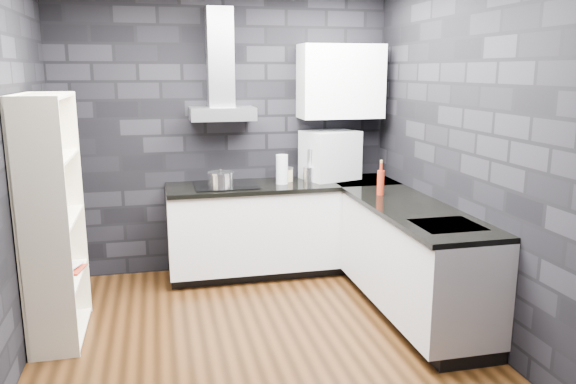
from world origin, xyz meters
name	(u,v)px	position (x,y,z in m)	size (l,w,h in m)	color
ground	(256,337)	(0.00, 0.00, 0.00)	(3.20, 3.20, 0.00)	#3C220E
wall_back	(226,134)	(0.00, 1.62, 1.35)	(3.20, 0.05, 2.70)	black
wall_front	(319,217)	(0.00, -1.62, 1.35)	(3.20, 0.05, 2.70)	black
wall_left	(2,168)	(-1.62, 0.00, 1.35)	(0.05, 3.20, 2.70)	black
wall_right	(464,151)	(1.62, 0.00, 1.35)	(0.05, 3.20, 2.70)	black
toekick_back	(282,266)	(0.50, 1.34, 0.05)	(2.18, 0.50, 0.10)	black
toekick_right	(415,308)	(1.34, 0.10, 0.05)	(0.50, 1.78, 0.10)	black
counter_back_cab	(283,225)	(0.50, 1.30, 0.48)	(2.20, 0.60, 0.76)	silver
counter_right_cab	(413,259)	(1.30, 0.10, 0.48)	(0.60, 1.80, 0.76)	silver
counter_back_top	(283,185)	(0.50, 1.29, 0.88)	(2.20, 0.62, 0.04)	black
counter_right_top	(414,210)	(1.29, 0.10, 0.88)	(0.62, 1.80, 0.04)	black
counter_corner_top	(362,181)	(1.30, 1.30, 0.88)	(0.62, 0.62, 0.04)	black
hood_body	(222,114)	(-0.05, 1.43, 1.56)	(0.60, 0.34, 0.12)	#B1B2B7
hood_chimney	(220,58)	(-0.05, 1.50, 2.07)	(0.24, 0.20, 0.90)	#B1B2B7
upper_cabinet	(341,82)	(1.10, 1.43, 1.85)	(0.80, 0.35, 0.70)	white
cooktop	(226,185)	(-0.05, 1.30, 0.91)	(0.58, 0.50, 0.01)	black
sink_rim	(447,225)	(1.30, -0.40, 0.89)	(0.44, 0.40, 0.01)	#B1B2B7
pot	(221,181)	(-0.11, 1.15, 0.98)	(0.22, 0.22, 0.13)	silver
glass_vase	(282,169)	(0.48, 1.27, 1.04)	(0.11, 0.11, 0.28)	silver
storage_jar	(288,175)	(0.56, 1.38, 0.96)	(0.10, 0.10, 0.12)	beige
utensil_crock	(309,174)	(0.76, 1.31, 0.97)	(0.11, 0.11, 0.15)	silver
appliance_garage	(330,156)	(1.00, 1.41, 1.12)	(0.50, 0.39, 0.50)	#B2B5B9
red_bottle	(381,183)	(1.21, 0.61, 1.01)	(0.06, 0.06, 0.21)	maroon
bookshelf	(53,220)	(-1.42, 0.37, 0.90)	(0.34, 0.80, 1.80)	#F8ECCE
fruit_bowl	(51,217)	(-1.42, 0.31, 0.94)	(0.20, 0.20, 0.05)	white
book_red	(60,257)	(-1.42, 0.50, 0.57)	(0.17, 0.02, 0.23)	maroon
book_second	(58,254)	(-1.43, 0.51, 0.59)	(0.15, 0.02, 0.21)	#B2B2B2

